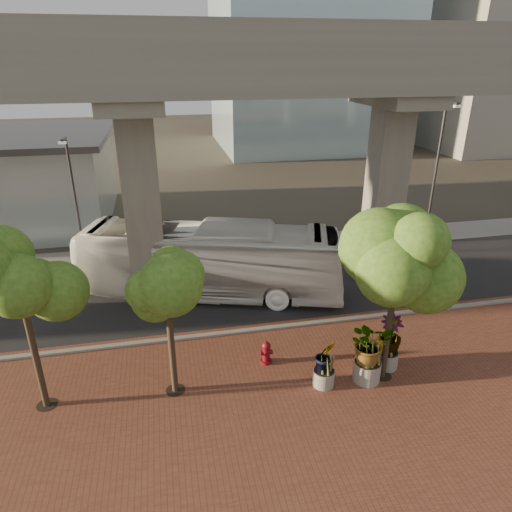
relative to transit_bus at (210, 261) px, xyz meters
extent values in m
plane|color=#363027|center=(3.04, -1.93, -1.82)|extent=(160.00, 160.00, 0.00)
cube|color=brown|center=(3.04, -9.93, -1.79)|extent=(70.00, 13.00, 0.06)
cube|color=black|center=(3.04, 0.07, -1.80)|extent=(90.00, 8.00, 0.04)
cube|color=gray|center=(3.04, -3.93, -1.74)|extent=(70.00, 0.25, 0.16)
cube|color=gray|center=(3.04, 5.57, -1.79)|extent=(90.00, 3.00, 0.06)
cube|color=gray|center=(3.04, -1.53, 8.68)|extent=(72.00, 2.40, 1.80)
cube|color=gray|center=(3.04, 1.67, 8.68)|extent=(72.00, 2.40, 1.80)
cube|color=gray|center=(3.04, -2.63, 10.08)|extent=(72.00, 0.12, 1.00)
cube|color=gray|center=(3.04, 2.77, 10.08)|extent=(72.00, 0.12, 1.00)
cube|color=#A09A90|center=(41.04, 34.07, 10.18)|extent=(18.00, 16.00, 24.00)
imported|color=white|center=(0.00, 0.00, 0.00)|extent=(13.38, 6.91, 3.64)
cylinder|color=maroon|center=(1.44, -6.23, -1.71)|extent=(0.44, 0.44, 0.10)
cylinder|color=maroon|center=(1.44, -6.23, -1.35)|extent=(0.30, 0.30, 0.72)
sphere|color=maroon|center=(1.44, -6.23, -1.00)|extent=(0.35, 0.35, 0.35)
cylinder|color=maroon|center=(1.44, -6.23, -0.84)|extent=(0.10, 0.10, 0.12)
cylinder|color=maroon|center=(1.44, -6.23, -1.29)|extent=(0.49, 0.20, 0.20)
cylinder|color=#ADA49C|center=(4.85, -8.01, -1.37)|extent=(1.01, 1.01, 0.78)
imported|color=#305E18|center=(4.85, -8.01, -0.13)|extent=(2.24, 2.24, 1.68)
cylinder|color=#AEA99D|center=(5.95, -7.42, -1.43)|extent=(0.86, 0.86, 0.67)
imported|color=#305E18|center=(5.95, -7.42, -0.30)|extent=(2.10, 2.10, 1.58)
cylinder|color=gray|center=(3.19, -7.95, -1.45)|extent=(0.79, 0.79, 0.62)
imported|color=#305E18|center=(3.19, -7.95, -0.48)|extent=(1.77, 1.77, 1.32)
cylinder|color=#3F3024|center=(-6.54, -7.02, 0.07)|extent=(0.22, 0.22, 3.66)
cylinder|color=black|center=(-6.54, -7.02, -1.76)|extent=(0.70, 0.70, 0.01)
cylinder|color=#3F3024|center=(-2.14, -7.16, -0.23)|extent=(0.22, 0.22, 3.06)
cylinder|color=black|center=(-2.14, -7.16, -1.76)|extent=(0.70, 0.70, 0.01)
cylinder|color=#3F3024|center=(5.54, -7.94, -0.02)|extent=(0.22, 0.22, 3.48)
cylinder|color=black|center=(5.54, -7.94, -1.76)|extent=(0.70, 0.70, 0.01)
cylinder|color=#2B2B30|center=(-6.62, 4.33, 1.87)|extent=(0.13, 0.13, 7.30)
cube|color=#2B2B30|center=(-6.62, 3.88, 5.52)|extent=(0.14, 0.91, 0.14)
cube|color=silver|center=(-6.62, 3.42, 5.43)|extent=(0.36, 0.18, 0.11)
cylinder|color=#2E2E33|center=(14.35, 4.03, 2.54)|extent=(0.15, 0.15, 8.65)
cube|color=#2E2E33|center=(14.35, 3.49, 6.87)|extent=(0.16, 1.08, 0.16)
cube|color=silver|center=(14.35, 2.95, 6.76)|extent=(0.43, 0.22, 0.13)
camera|label=1|loc=(-1.97, -20.61, 9.32)|focal=32.00mm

